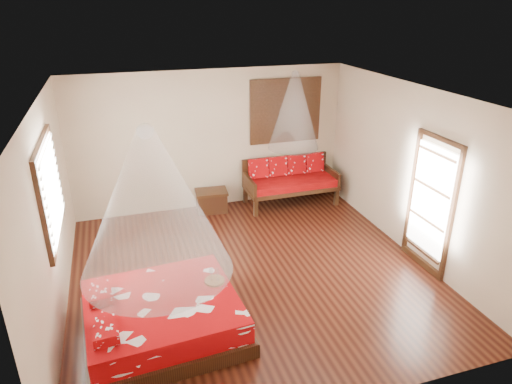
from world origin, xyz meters
TOP-DOWN VIEW (x-y plane):
  - room at (0.00, 0.00)m, footprint 5.54×5.54m
  - bed at (-1.52, -1.00)m, footprint 2.09×1.91m
  - daybed at (1.57, 2.39)m, footprint 1.90×0.84m
  - storage_chest at (-0.10, 2.45)m, footprint 0.68×0.52m
  - shutter_panel at (1.57, 2.72)m, footprint 1.52×0.06m
  - window_left at (-2.71, 0.20)m, footprint 0.10×1.74m
  - glazed_door at (2.72, -0.60)m, footprint 0.08×1.02m
  - wine_tray at (-0.77, -0.80)m, footprint 0.27×0.27m
  - mosquito_net_main at (-1.50, -1.00)m, footprint 1.82×1.82m
  - mosquito_net_daybed at (1.57, 2.25)m, footprint 1.01×1.01m

SIDE VIEW (x-z plane):
  - storage_chest at x=-0.10m, z-range 0.00..0.45m
  - bed at x=-1.52m, z-range -0.06..0.57m
  - daybed at x=1.57m, z-range 0.04..1.01m
  - wine_tray at x=-0.77m, z-range 0.45..0.67m
  - glazed_door at x=2.72m, z-range -0.01..2.15m
  - room at x=0.00m, z-range -0.02..2.82m
  - window_left at x=-2.71m, z-range 1.03..2.37m
  - mosquito_net_main at x=-1.50m, z-range 0.95..2.75m
  - shutter_panel at x=1.57m, z-range 1.24..2.56m
  - mosquito_net_daybed at x=1.57m, z-range 1.25..2.75m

